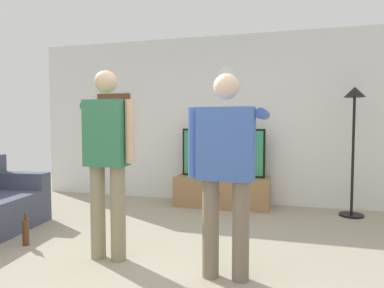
{
  "coord_description": "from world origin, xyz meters",
  "views": [
    {
      "loc": [
        1.1,
        -2.62,
        1.29
      ],
      "look_at": [
        0.04,
        1.2,
        1.05
      ],
      "focal_mm": 32.11,
      "sensor_mm": 36.0,
      "label": 1
    }
  ],
  "objects_px": {
    "tv_stand": "(222,191)",
    "person_standing_nearer_couch": "(226,163)",
    "person_standing_nearer_lamp": "(108,154)",
    "television": "(223,153)",
    "wall_clock": "(226,75)",
    "beverage_bottle": "(26,232)",
    "framed_picture": "(114,107)",
    "floor_lamp": "(354,124)"
  },
  "relations": [
    {
      "from": "tv_stand",
      "to": "wall_clock",
      "type": "xyz_separation_m",
      "value": [
        0.0,
        0.29,
        1.84
      ]
    },
    {
      "from": "television",
      "to": "person_standing_nearer_couch",
      "type": "xyz_separation_m",
      "value": [
        0.48,
        -2.49,
        0.13
      ]
    },
    {
      "from": "tv_stand",
      "to": "beverage_bottle",
      "type": "xyz_separation_m",
      "value": [
        -1.68,
        -2.26,
        -0.09
      ]
    },
    {
      "from": "person_standing_nearer_lamp",
      "to": "beverage_bottle",
      "type": "xyz_separation_m",
      "value": [
        -1.02,
        0.08,
        -0.86
      ]
    },
    {
      "from": "tv_stand",
      "to": "person_standing_nearer_lamp",
      "type": "bearing_deg",
      "value": -105.77
    },
    {
      "from": "tv_stand",
      "to": "person_standing_nearer_couch",
      "type": "bearing_deg",
      "value": -78.85
    },
    {
      "from": "beverage_bottle",
      "to": "floor_lamp",
      "type": "bearing_deg",
      "value": 31.59
    },
    {
      "from": "television",
      "to": "beverage_bottle",
      "type": "relative_size",
      "value": 3.72
    },
    {
      "from": "television",
      "to": "person_standing_nearer_lamp",
      "type": "distance_m",
      "value": 2.48
    },
    {
      "from": "person_standing_nearer_lamp",
      "to": "television",
      "type": "bearing_deg",
      "value": 74.52
    },
    {
      "from": "wall_clock",
      "to": "person_standing_nearer_couch",
      "type": "distance_m",
      "value": 2.99
    },
    {
      "from": "television",
      "to": "floor_lamp",
      "type": "xyz_separation_m",
      "value": [
        1.84,
        -0.14,
        0.45
      ]
    },
    {
      "from": "television",
      "to": "wall_clock",
      "type": "distance_m",
      "value": 1.26
    },
    {
      "from": "person_standing_nearer_lamp",
      "to": "beverage_bottle",
      "type": "distance_m",
      "value": 1.34
    },
    {
      "from": "person_standing_nearer_couch",
      "to": "beverage_bottle",
      "type": "distance_m",
      "value": 2.32
    },
    {
      "from": "person_standing_nearer_lamp",
      "to": "beverage_bottle",
      "type": "relative_size",
      "value": 5.1
    },
    {
      "from": "floor_lamp",
      "to": "beverage_bottle",
      "type": "relative_size",
      "value": 5.13
    },
    {
      "from": "floor_lamp",
      "to": "wall_clock",
      "type": "bearing_deg",
      "value": 168.23
    },
    {
      "from": "television",
      "to": "framed_picture",
      "type": "xyz_separation_m",
      "value": [
        -2.01,
        0.25,
        0.74
      ]
    },
    {
      "from": "wall_clock",
      "to": "beverage_bottle",
      "type": "bearing_deg",
      "value": -123.44
    },
    {
      "from": "television",
      "to": "person_standing_nearer_couch",
      "type": "height_order",
      "value": "person_standing_nearer_couch"
    },
    {
      "from": "tv_stand",
      "to": "television",
      "type": "xyz_separation_m",
      "value": [
        0.0,
        0.05,
        0.6
      ]
    },
    {
      "from": "tv_stand",
      "to": "person_standing_nearer_couch",
      "type": "distance_m",
      "value": 2.6
    },
    {
      "from": "framed_picture",
      "to": "person_standing_nearer_couch",
      "type": "height_order",
      "value": "framed_picture"
    },
    {
      "from": "television",
      "to": "wall_clock",
      "type": "relative_size",
      "value": 5.17
    },
    {
      "from": "wall_clock",
      "to": "framed_picture",
      "type": "distance_m",
      "value": 2.07
    },
    {
      "from": "tv_stand",
      "to": "beverage_bottle",
      "type": "distance_m",
      "value": 2.82
    },
    {
      "from": "tv_stand",
      "to": "wall_clock",
      "type": "distance_m",
      "value": 1.86
    },
    {
      "from": "person_standing_nearer_lamp",
      "to": "floor_lamp",
      "type": "bearing_deg",
      "value": 41.93
    },
    {
      "from": "person_standing_nearer_couch",
      "to": "tv_stand",
      "type": "bearing_deg",
      "value": 101.15
    },
    {
      "from": "framed_picture",
      "to": "person_standing_nearer_lamp",
      "type": "height_order",
      "value": "framed_picture"
    },
    {
      "from": "framed_picture",
      "to": "beverage_bottle",
      "type": "xyz_separation_m",
      "value": [
        0.32,
        -2.55,
        -1.43
      ]
    },
    {
      "from": "beverage_bottle",
      "to": "person_standing_nearer_lamp",
      "type": "bearing_deg",
      "value": -4.4
    },
    {
      "from": "television",
      "to": "person_standing_nearer_lamp",
      "type": "bearing_deg",
      "value": -105.48
    },
    {
      "from": "tv_stand",
      "to": "wall_clock",
      "type": "bearing_deg",
      "value": 90.0
    },
    {
      "from": "television",
      "to": "person_standing_nearer_couch",
      "type": "relative_size",
      "value": 0.77
    },
    {
      "from": "television",
      "to": "wall_clock",
      "type": "bearing_deg",
      "value": 90.0
    },
    {
      "from": "television",
      "to": "framed_picture",
      "type": "height_order",
      "value": "framed_picture"
    },
    {
      "from": "framed_picture",
      "to": "floor_lamp",
      "type": "relative_size",
      "value": 0.35
    },
    {
      "from": "wall_clock",
      "to": "beverage_bottle",
      "type": "relative_size",
      "value": 0.72
    },
    {
      "from": "wall_clock",
      "to": "framed_picture",
      "type": "height_order",
      "value": "wall_clock"
    },
    {
      "from": "tv_stand",
      "to": "framed_picture",
      "type": "xyz_separation_m",
      "value": [
        -2.01,
        0.3,
        1.34
      ]
    }
  ]
}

